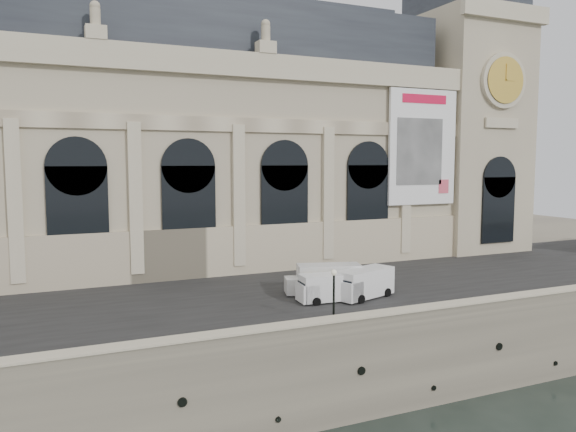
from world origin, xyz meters
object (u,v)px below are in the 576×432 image
at_px(box_truck, 325,279).
at_px(van_b, 327,288).
at_px(lamp_right, 334,299).
at_px(van_c, 362,284).

bearing_deg(box_truck, van_b, -114.31).
distance_m(van_b, lamp_right, 7.03).
relative_size(box_truck, lamp_right, 1.67).
relative_size(van_b, box_truck, 0.79).
xyz_separation_m(van_b, box_truck, (1.07, 2.38, 0.13)).
relative_size(van_b, van_c, 0.89).
bearing_deg(van_b, box_truck, 65.69).
bearing_deg(van_b, lamp_right, -113.86).
height_order(van_b, lamp_right, lamp_right).
xyz_separation_m(van_c, lamp_right, (-6.01, -6.10, 0.74)).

